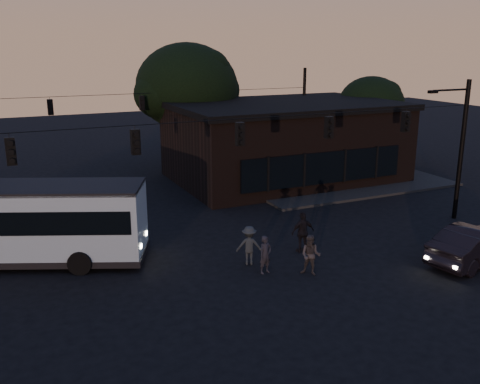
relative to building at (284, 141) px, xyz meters
name	(u,v)px	position (x,y,z in m)	size (l,w,h in m)	color
ground	(284,292)	(-9.00, -15.97, -2.71)	(120.00, 120.00, 0.00)	black
sidewalk_far_right	(334,179)	(3.00, -1.97, -2.63)	(14.00, 10.00, 0.15)	black
building	(284,141)	(0.00, 0.00, 0.00)	(15.40, 10.41, 5.40)	black
tree_behind	(187,87)	(-5.00, 6.03, 3.48)	(7.60, 7.60, 9.43)	black
tree_right	(371,105)	(9.00, 2.03, 1.93)	(5.20, 5.20, 6.86)	black
signal_rig_near	(240,160)	(-9.00, -11.97, 1.74)	(26.24, 0.30, 7.50)	black
signal_rig_far	(143,120)	(-9.00, 4.03, 1.50)	(26.24, 0.30, 7.50)	black
bus	(0,220)	(-18.66, -8.26, -0.76)	(12.43, 7.50, 3.47)	#8EA7B5
car	(475,244)	(-0.03, -16.93, -1.87)	(1.77, 5.07, 1.67)	black
pedestrian_a	(265,255)	(-8.81, -14.08, -1.90)	(0.59, 0.39, 1.62)	black
pedestrian_b	(311,255)	(-7.21, -15.03, -1.85)	(0.83, 0.65, 1.72)	#302B2B
pedestrian_c	(303,232)	(-6.18, -12.71, -1.75)	(1.13, 0.47, 1.92)	black
pedestrian_d	(249,245)	(-9.02, -12.97, -1.84)	(1.12, 0.64, 1.73)	#21262A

